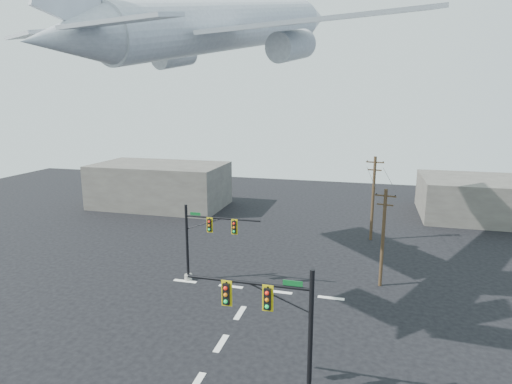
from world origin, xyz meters
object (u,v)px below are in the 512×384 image
(signal_mast_far, at_px, (202,241))
(utility_pole_a, at_px, (383,236))
(airliner, at_px, (228,27))
(utility_pole_b, at_px, (373,197))
(signal_mast_near, at_px, (283,330))

(signal_mast_far, height_order, utility_pole_a, utility_pole_a)
(signal_mast_far, xyz_separation_m, airliner, (2.00, 1.42, 16.62))
(signal_mast_far, xyz_separation_m, utility_pole_a, (14.13, 2.94, 0.70))
(signal_mast_far, distance_m, airliner, 16.79)
(utility_pole_a, distance_m, utility_pole_b, 11.88)
(signal_mast_near, bearing_deg, airliner, 117.60)
(signal_mast_far, relative_size, airliner, 0.21)
(airliner, bearing_deg, utility_pole_a, -63.46)
(signal_mast_near, xyz_separation_m, signal_mast_far, (-9.10, 12.18, -0.27))
(signal_mast_far, distance_m, utility_pole_a, 14.45)
(signal_mast_near, height_order, utility_pole_a, utility_pole_a)
(signal_mast_near, xyz_separation_m, airliner, (-7.11, 13.60, 16.35))
(signal_mast_near, bearing_deg, signal_mast_far, 126.78)
(signal_mast_near, distance_m, utility_pole_b, 27.31)
(signal_mast_far, relative_size, utility_pole_b, 0.73)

